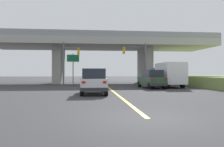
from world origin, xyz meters
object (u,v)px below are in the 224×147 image
sedan_oncoming (98,77)px  traffic_signal_farside (69,59)px  traffic_signal_nearside (138,58)px  suv_crossing (152,79)px  suv_lead (94,81)px  box_truck (168,74)px  highway_sign (73,61)px

sedan_oncoming → traffic_signal_farside: size_ratio=0.76×
sedan_oncoming → traffic_signal_nearside: bearing=-66.0°
suv_crossing → suv_lead: bearing=-140.4°
suv_crossing → box_truck: 2.98m
suv_crossing → sedan_oncoming: size_ratio=1.08×
box_truck → highway_sign: bearing=146.1°
box_truck → traffic_signal_nearside: traffic_signal_nearside is taller
box_truck → traffic_signal_nearside: bearing=116.7°
suv_lead → box_truck: size_ratio=0.68×
box_truck → traffic_signal_farside: size_ratio=1.08×
box_truck → sedan_oncoming: size_ratio=1.43×
sedan_oncoming → suv_crossing: bearing=-73.8°
box_truck → traffic_signal_nearside: 6.05m
highway_sign → sedan_oncoming: bearing=66.0°
suv_lead → box_truck: box_truck is taller
suv_crossing → traffic_signal_farside: size_ratio=0.82×
highway_sign → traffic_signal_farside: bearing=-96.6°
suv_lead → box_truck: (8.97, 7.78, 0.52)m
box_truck → sedan_oncoming: (-7.83, 16.93, -0.52)m
suv_crossing → traffic_signal_nearside: size_ratio=0.81×
suv_crossing → box_truck: (2.46, 1.61, 0.52)m
suv_crossing → sedan_oncoming: 19.30m
sedan_oncoming → box_truck: bearing=-65.2°
traffic_signal_farside → highway_sign: size_ratio=1.28×
suv_crossing → highway_sign: 13.61m
box_truck → highway_sign: 14.38m
suv_lead → sedan_oncoming: bearing=87.4°
suv_lead → highway_sign: bearing=100.3°
highway_sign → traffic_signal_nearside: bearing=-17.6°
box_truck → suv_crossing: bearing=-146.8°
suv_crossing → highway_sign: highway_sign is taller
suv_lead → box_truck: bearing=40.9°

